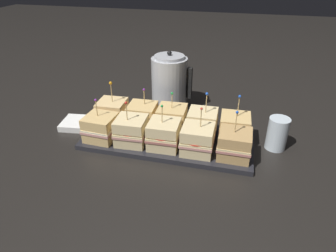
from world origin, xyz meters
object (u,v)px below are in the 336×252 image
sandwich_front_far_left (101,127)px  sandwich_front_right (197,140)px  serving_platter (168,140)px  drinking_glass (277,133)px  sandwich_front_center (164,134)px  sandwich_back_right (202,123)px  sandwich_front_left (131,131)px  sandwich_back_far_left (113,112)px  sandwich_back_left (142,116)px  sandwich_back_far_right (235,127)px  kettle_steel (170,83)px  sandwich_front_far_right (234,144)px  sandwich_back_center (171,119)px  napkin_stack (77,123)px

sandwich_front_far_left → sandwich_front_right: (0.35, 0.00, 0.00)m
serving_platter → drinking_glass: bearing=8.6°
sandwich_front_center → sandwich_back_right: 0.16m
sandwich_front_left → sandwich_back_far_left: sandwich_back_far_left is taller
sandwich_back_left → sandwich_back_far_right: size_ratio=0.91×
serving_platter → sandwich_back_far_left: bearing=166.8°
serving_platter → sandwich_front_center: size_ratio=3.84×
sandwich_front_far_left → sandwich_back_far_right: sandwich_back_far_right is taller
sandwich_front_right → kettle_steel: 0.40m
serving_platter → sandwich_front_far_left: 0.25m
sandwich_front_center → sandwich_front_far_right: size_ratio=0.96×
sandwich_back_far_left → sandwich_back_center: (0.24, 0.00, -0.00)m
sandwich_front_far_left → sandwich_back_left: size_ratio=1.01×
sandwich_back_far_left → drinking_glass: (0.62, 0.00, -0.01)m
sandwich_front_far_left → sandwich_back_center: size_ratio=0.99×
sandwich_back_right → drinking_glass: 0.27m
serving_platter → sandwich_back_far_right: size_ratio=3.61×
sandwich_back_far_right → sandwich_front_far_left: bearing=-165.6°
sandwich_front_far_left → sandwich_back_left: 0.17m
sandwich_front_right → sandwich_back_left: size_ratio=1.08×
sandwich_front_far_right → sandwich_back_far_right: 0.11m
sandwich_front_left → sandwich_front_far_left: bearing=-178.5°
sandwich_front_left → sandwich_front_right: (0.24, -0.00, 0.00)m
sandwich_front_left → sandwich_back_left: 0.12m
sandwich_back_right → sandwich_front_center: bearing=-136.4°
sandwich_back_center → sandwich_back_far_right: (0.24, -0.00, -0.00)m
sandwich_back_right → sandwich_back_far_right: bearing=0.8°
sandwich_front_far_right → kettle_steel: 0.47m
sandwich_front_center → sandwich_back_left: (-0.12, 0.12, -0.00)m
serving_platter → sandwich_front_far_right: bearing=-13.3°
sandwich_front_far_left → sandwich_back_right: bearing=18.7°
sandwich_front_right → sandwich_back_center: sandwich_front_right is taller
sandwich_front_center → sandwich_back_center: size_ratio=1.01×
sandwich_front_left → drinking_glass: sandwich_front_left is taller
sandwich_front_far_right → sandwich_back_center: (-0.24, 0.12, 0.00)m
sandwich_back_left → sandwich_front_far_left: bearing=-132.9°
drinking_glass → napkin_stack: bearing=-177.6°
sandwich_back_right → drinking_glass: sandwich_back_right is taller
sandwich_front_center → sandwich_front_far_right: sandwich_front_far_right is taller
sandwich_front_center → sandwich_back_far_left: size_ratio=0.91×
sandwich_front_right → sandwich_back_right: 0.12m
sandwich_front_center → sandwich_front_far_right: bearing=-0.1°
serving_platter → sandwich_front_right: (0.12, -0.06, 0.06)m
sandwich_front_right → sandwich_back_far_left: bearing=161.9°
sandwich_front_right → sandwich_front_center: bearing=178.0°
sandwich_front_center → sandwich_front_left: bearing=-178.6°
sandwich_back_far_right → sandwich_back_center: bearing=179.5°
serving_platter → sandwich_front_right: bearing=-27.2°
sandwich_front_far_left → drinking_glass: size_ratio=1.32×
sandwich_front_far_right → sandwich_back_far_left: (-0.48, 0.11, 0.00)m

